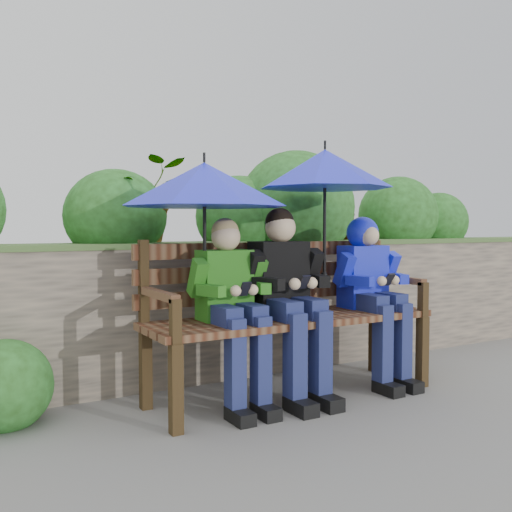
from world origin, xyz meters
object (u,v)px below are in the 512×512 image
park_bench (286,306)px  boy_left (232,300)px  umbrella_left (204,185)px  umbrella_right (325,169)px  boy_middle (288,291)px  boy_right (371,282)px

park_bench → boy_left: 0.48m
umbrella_left → umbrella_right: bearing=-1.2°
umbrella_right → boy_left: bearing=-176.0°
boy_middle → umbrella_right: size_ratio=1.34×
umbrella_left → park_bench: bearing=2.5°
boy_middle → boy_right: (0.74, 0.02, 0.02)m
park_bench → boy_middle: bearing=-116.1°
boy_left → boy_middle: (0.41, -0.01, 0.03)m
boy_left → boy_middle: bearing=-1.0°
boy_left → umbrella_left: bearing=155.1°
boy_middle → umbrella_right: (0.34, 0.06, 0.83)m
park_bench → boy_middle: size_ratio=1.58×
boy_left → umbrella_left: umbrella_left is taller
park_bench → boy_middle: boy_middle is taller
boy_middle → umbrella_left: umbrella_left is taller
boy_middle → boy_left: bearing=179.0°
park_bench → boy_right: size_ratio=1.66×
boy_left → boy_right: 1.15m
boy_middle → umbrella_right: bearing=9.9°
park_bench → boy_left: boy_left is taller
boy_left → boy_middle: 0.41m
boy_left → boy_right: boy_right is taller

